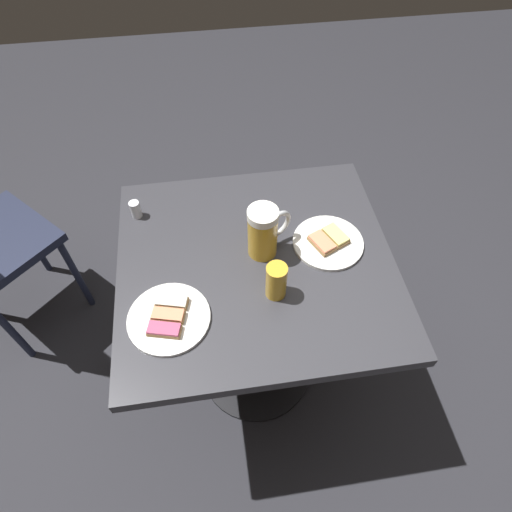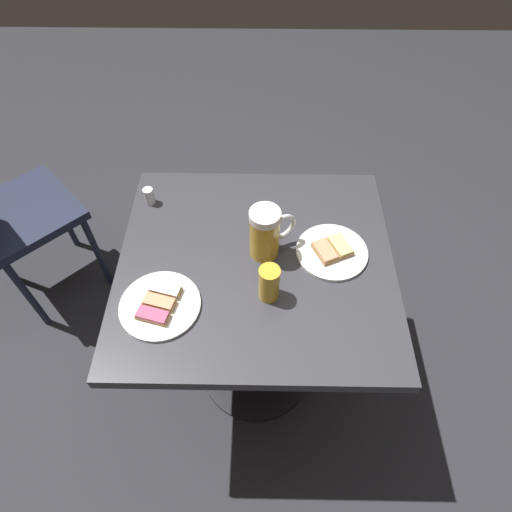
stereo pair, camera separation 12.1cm
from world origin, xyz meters
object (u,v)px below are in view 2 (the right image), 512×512
at_px(plate_near, 160,305).
at_px(plate_far, 332,251).
at_px(beer_mug, 266,233).
at_px(beer_glass_small, 269,283).
at_px(salt_shaker, 149,196).

relative_size(plate_near, plate_far, 1.04).
distance_m(plate_near, beer_mug, 0.34).
relative_size(plate_near, beer_glass_small, 1.93).
bearing_deg(plate_far, beer_glass_small, -51.12).
distance_m(plate_near, beer_glass_small, 0.29).
bearing_deg(plate_near, beer_mug, 124.47).
xyz_separation_m(beer_mug, salt_shaker, (-0.19, -0.36, -0.05)).
height_order(plate_far, salt_shaker, salt_shaker).
bearing_deg(beer_glass_small, plate_far, 128.88).
xyz_separation_m(beer_mug, beer_glass_small, (0.15, 0.01, -0.03)).
relative_size(beer_glass_small, salt_shaker, 1.99).
distance_m(beer_mug, salt_shaker, 0.41).
bearing_deg(beer_mug, plate_far, 88.88).
distance_m(plate_near, salt_shaker, 0.39).
bearing_deg(salt_shaker, beer_mug, 62.26).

